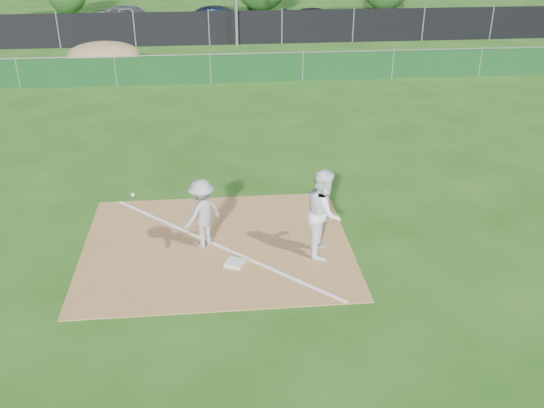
{
  "coord_description": "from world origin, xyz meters",
  "views": [
    {
      "loc": [
        0.06,
        -10.94,
        6.94
      ],
      "look_at": [
        1.25,
        1.0,
        1.0
      ],
      "focal_mm": 40.0,
      "sensor_mm": 36.0,
      "label": 1
    }
  ],
  "objects": [
    {
      "name": "car_mid",
      "position": [
        0.72,
        26.52,
        0.74
      ],
      "size": [
        4.61,
        2.21,
        1.46
      ],
      "primitive_type": "imported",
      "rotation": [
        0.0,
        0.0,
        1.41
      ],
      "color": "black",
      "rests_on": "parking_lot"
    },
    {
      "name": "dirt_mound",
      "position": [
        -5.0,
        18.5,
        0.58
      ],
      "size": [
        3.38,
        2.6,
        1.17
      ],
      "primitive_type": "ellipsoid",
      "color": "olive",
      "rests_on": "ground"
    },
    {
      "name": "black_fence",
      "position": [
        0.0,
        23.0,
        0.9
      ],
      "size": [
        46.0,
        0.04,
        1.8
      ],
      "primitive_type": "cube",
      "color": "black",
      "rests_on": "ground"
    },
    {
      "name": "first_base",
      "position": [
        0.36,
        0.14,
        0.06
      ],
      "size": [
        0.49,
        0.49,
        0.08
      ],
      "primitive_type": "cube",
      "rotation": [
        0.0,
        0.0,
        -0.41
      ],
      "color": "silver",
      "rests_on": "infield_dirt"
    },
    {
      "name": "ground",
      "position": [
        0.0,
        10.0,
        0.0
      ],
      "size": [
        90.0,
        90.0,
        0.0
      ],
      "primitive_type": "plane",
      "color": "#1D4B10",
      "rests_on": "ground"
    },
    {
      "name": "play_at_first",
      "position": [
        -0.3,
        1.04,
        0.82
      ],
      "size": [
        2.1,
        1.13,
        1.6
      ],
      "color": "#A4A4A6",
      "rests_on": "infield_dirt"
    },
    {
      "name": "runner",
      "position": [
        2.33,
        0.5,
        0.99
      ],
      "size": [
        0.91,
        1.08,
        1.98
      ],
      "primitive_type": "imported",
      "rotation": [
        0.0,
        0.0,
        1.39
      ],
      "color": "white",
      "rests_on": "ground"
    },
    {
      "name": "green_fence",
      "position": [
        0.0,
        15.0,
        0.6
      ],
      "size": [
        44.0,
        0.05,
        1.2
      ],
      "primitive_type": "cube",
      "color": "#0D3313",
      "rests_on": "ground"
    },
    {
      "name": "infield_dirt",
      "position": [
        0.0,
        1.0,
        0.01
      ],
      "size": [
        6.0,
        5.0,
        0.02
      ],
      "primitive_type": "cube",
      "color": "olive",
      "rests_on": "ground"
    },
    {
      "name": "car_right",
      "position": [
        6.77,
        27.2,
        0.62
      ],
      "size": [
        4.43,
        2.35,
        1.22
      ],
      "primitive_type": "imported",
      "rotation": [
        0.0,
        0.0,
        1.73
      ],
      "color": "black",
      "rests_on": "parking_lot"
    },
    {
      "name": "car_left",
      "position": [
        -4.74,
        27.95,
        0.76
      ],
      "size": [
        4.72,
        3.21,
        1.49
      ],
      "primitive_type": "imported",
      "rotation": [
        0.0,
        0.0,
        1.21
      ],
      "color": "#B8BBC0",
      "rests_on": "parking_lot"
    },
    {
      "name": "foul_line",
      "position": [
        0.0,
        1.0,
        0.03
      ],
      "size": [
        5.01,
        5.01,
        0.01
      ],
      "primitive_type": "cube",
      "rotation": [
        0.0,
        0.0,
        0.79
      ],
      "color": "white",
      "rests_on": "infield_dirt"
    },
    {
      "name": "parking_lot",
      "position": [
        0.0,
        28.0,
        0.01
      ],
      "size": [
        46.0,
        9.0,
        0.01
      ],
      "primitive_type": "cube",
      "color": "black",
      "rests_on": "ground"
    }
  ]
}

